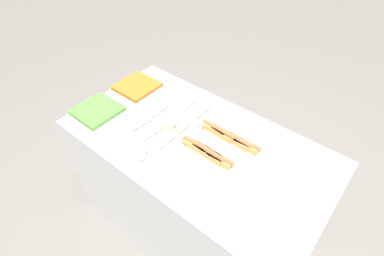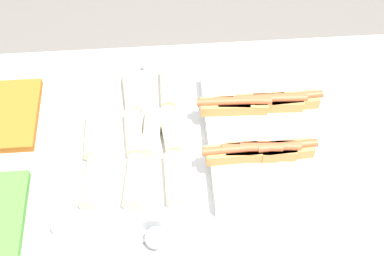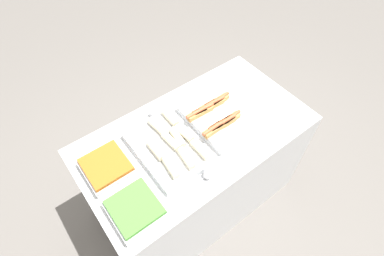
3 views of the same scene
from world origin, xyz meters
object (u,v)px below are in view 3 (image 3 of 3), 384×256
at_px(tray_hotdogs, 216,118).
at_px(tray_wraps, 169,147).
at_px(serving_spoon_far, 151,114).
at_px(tray_side_back, 107,167).
at_px(serving_spoon_near, 206,176).
at_px(tray_side_front, 135,209).

xyz_separation_m(tray_hotdogs, tray_wraps, (-0.37, -0.01, -0.00)).
bearing_deg(serving_spoon_far, tray_side_back, -155.60).
height_order(tray_hotdogs, serving_spoon_far, tray_hotdogs).
relative_size(tray_wraps, serving_spoon_near, 2.14).
distance_m(tray_wraps, serving_spoon_far, 0.30).
xyz_separation_m(tray_wraps, serving_spoon_near, (0.06, -0.29, -0.01)).
height_order(tray_hotdogs, tray_wraps, tray_hotdogs).
xyz_separation_m(tray_hotdogs, serving_spoon_near, (-0.32, -0.29, -0.01)).
bearing_deg(serving_spoon_far, tray_side_front, -129.62).
height_order(tray_hotdogs, serving_spoon_near, tray_hotdogs).
bearing_deg(tray_side_back, serving_spoon_far, 24.40).
distance_m(tray_side_front, tray_side_back, 0.32).
bearing_deg(tray_side_front, serving_spoon_near, -9.11).
height_order(tray_side_back, serving_spoon_near, tray_side_back).
relative_size(tray_side_front, serving_spoon_far, 1.11).
bearing_deg(tray_side_back, tray_hotdogs, -7.37).
relative_size(tray_hotdogs, serving_spoon_near, 1.94).
bearing_deg(tray_wraps, tray_side_back, 164.55).
height_order(tray_wraps, serving_spoon_far, tray_wraps).
relative_size(tray_side_back, serving_spoon_near, 1.13).
xyz_separation_m(tray_wraps, serving_spoon_far, (0.06, 0.30, -0.01)).
relative_size(tray_hotdogs, tray_side_front, 1.72).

